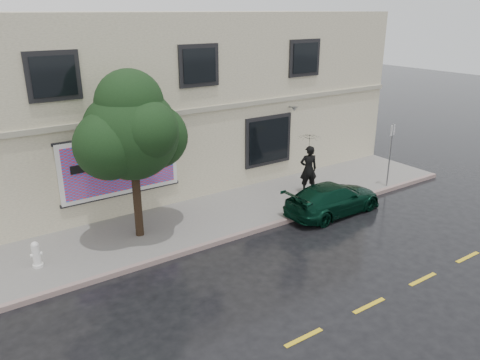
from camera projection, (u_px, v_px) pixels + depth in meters
ground at (282, 251)px, 14.59m from camera, size 90.00×90.00×0.00m
sidewalk at (226, 213)px, 17.09m from camera, size 20.00×3.50×0.15m
curb at (254, 231)px, 15.73m from camera, size 20.00×0.18×0.16m
road_marking at (369, 306)px, 11.87m from camera, size 19.00×0.12×0.01m
building at (154, 97)px, 20.38m from camera, size 20.00×8.12×7.00m
billboard at (121, 165)px, 16.02m from camera, size 4.30×0.16×2.20m
car at (333, 199)px, 17.10m from camera, size 4.00×1.85×1.15m
pedestrian at (308, 169)px, 18.55m from camera, size 0.83×0.70×1.94m
umbrella at (310, 137)px, 18.09m from camera, size 1.01×1.01×0.72m
street_tree at (132, 134)px, 14.13m from camera, size 2.85×2.85×4.84m
fire_hydrant at (36, 254)px, 13.28m from camera, size 0.32×0.30×0.78m
sign_pole at (391, 149)px, 19.00m from camera, size 0.32×0.09×2.64m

